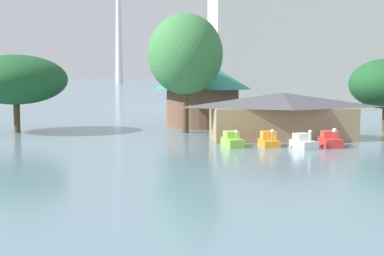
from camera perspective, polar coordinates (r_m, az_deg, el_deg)
pedal_boat_lime at (r=48.14m, az=4.18°, el=-1.29°), size 1.74×3.07×1.57m
pedal_boat_orange at (r=48.57m, az=7.96°, el=-1.29°), size 1.52×2.65×1.61m
pedal_boat_white at (r=47.98m, az=11.45°, el=-1.44°), size 2.00×2.79×1.67m
pedal_boat_red at (r=49.36m, az=14.12°, el=-1.25°), size 1.55×2.79×1.74m
boathouse at (r=53.73m, az=9.29°, el=1.34°), size 14.51×6.36×4.53m
green_roof_pavilion at (r=66.24m, az=1.10°, el=4.11°), size 11.73×11.73×8.66m
shoreline_tree_tall_left at (r=62.12m, az=-17.79°, el=4.79°), size 10.98×10.98×8.39m
shoreline_tree_mid at (r=59.20m, az=-0.69°, el=7.64°), size 8.02×8.02×12.75m
background_building_block at (r=101.32m, az=10.75°, el=9.00°), size 30.89×15.73×24.99m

